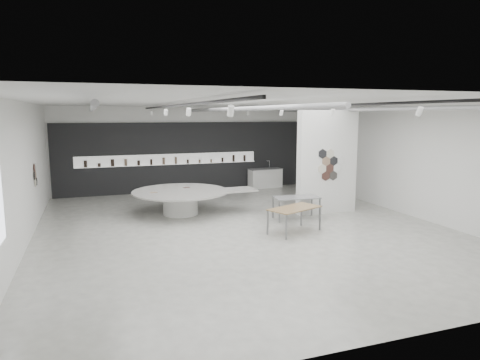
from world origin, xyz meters
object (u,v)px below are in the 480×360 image
object	(u,v)px
kitchen_counter	(265,178)
display_island	(182,199)
partition_column	(327,162)
sample_table_wood	(295,209)
sample_table_stone	(296,199)

from	to	relation	value
kitchen_counter	display_island	bearing A→B (deg)	-144.56
partition_column	display_island	bearing A→B (deg)	163.89
sample_table_wood	kitchen_counter	world-z (taller)	kitchen_counter
display_island	sample_table_wood	size ratio (longest dim) A/B	2.45
display_island	sample_table_wood	distance (m)	4.29
partition_column	kitchen_counter	xyz separation A→B (m)	(-0.02, 5.54, -1.34)
sample_table_stone	kitchen_counter	bearing A→B (deg)	76.85
sample_table_wood	kitchen_counter	size ratio (longest dim) A/B	1.08
sample_table_stone	display_island	bearing A→B (deg)	150.28
display_island	kitchen_counter	bearing A→B (deg)	37.34
partition_column	kitchen_counter	bearing A→B (deg)	90.23
sample_table_wood	sample_table_stone	bearing A→B (deg)	61.40
partition_column	sample_table_wood	world-z (taller)	partition_column
sample_table_stone	kitchen_counter	size ratio (longest dim) A/B	0.93
sample_table_stone	sample_table_wood	bearing A→B (deg)	-118.60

